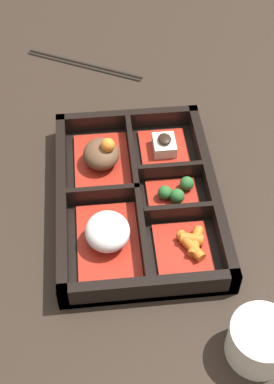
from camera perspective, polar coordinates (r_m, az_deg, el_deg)
The scene contains 10 objects.
ground_plane at distance 0.79m, azimuth 0.00°, elevation -1.19°, with size 3.00×3.00×0.00m, color black.
bento_base at distance 0.78m, azimuth 0.00°, elevation -0.96°, with size 0.33×0.23×0.01m.
bento_rim at distance 0.77m, azimuth 0.19°, elevation -0.25°, with size 0.33×0.23×0.04m.
bowl_rice at distance 0.72m, azimuth -3.15°, elevation -4.51°, with size 0.13×0.08×0.05m.
bowl_stew at distance 0.81m, azimuth -3.77°, elevation 3.83°, with size 0.13×0.08×0.06m.
bowl_carrots at distance 0.72m, azimuth 5.35°, elevation -5.75°, with size 0.08×0.07×0.02m.
bowl_greens at distance 0.77m, azimuth 4.05°, elevation -0.17°, with size 0.06×0.07×0.03m.
bowl_tofu at distance 0.84m, azimuth 2.91°, elevation 4.73°, with size 0.09×0.07×0.03m.
tea_cup at distance 0.65m, azimuth 13.00°, elevation -15.15°, with size 0.08×0.08×0.05m.
chopsticks at distance 1.04m, azimuth -5.69°, elevation 13.45°, with size 0.12×0.21×0.01m.
Camera 1 is at (-0.50, 0.05, 0.61)m, focal length 50.00 mm.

